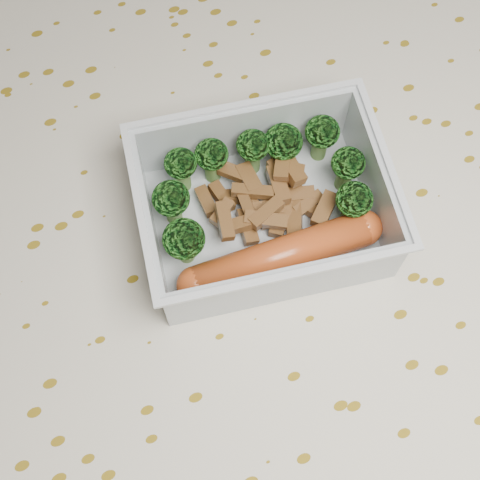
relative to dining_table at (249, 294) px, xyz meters
name	(u,v)px	position (x,y,z in m)	size (l,w,h in m)	color
ground_plane	(244,415)	(0.00, 0.00, -0.67)	(4.00, 4.00, 0.00)	olive
dining_table	(249,294)	(0.00, 0.00, 0.00)	(1.40, 0.90, 0.75)	brown
tablecloth	(250,273)	(0.00, 0.00, 0.05)	(1.46, 0.96, 0.19)	beige
lunch_container	(264,210)	(0.02, 0.02, 0.11)	(0.19, 0.16, 0.06)	silver
broccoli_florets	(255,176)	(0.02, 0.04, 0.12)	(0.16, 0.10, 0.04)	#608C3F
meat_pile	(268,200)	(0.03, 0.03, 0.10)	(0.09, 0.08, 0.03)	brown
sausage	(281,256)	(0.02, -0.02, 0.11)	(0.15, 0.03, 0.03)	#B6481B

